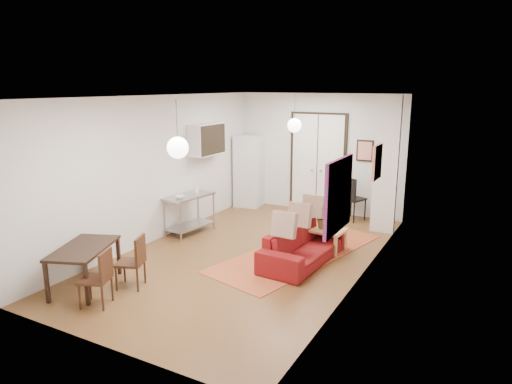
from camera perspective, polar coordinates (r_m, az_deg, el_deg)
The scene contains 27 objects.
floor at distance 8.58m, azimuth -0.87°, elevation -7.87°, with size 7.00×7.00×0.00m, color brown.
ceiling at distance 8.01m, azimuth -0.94°, elevation 11.87°, with size 4.20×7.00×0.02m, color white.
wall_back at distance 11.31m, azimuth 7.81°, elevation 4.79°, with size 4.20×0.02×2.90m, color silver.
wall_front at distance 5.49m, azimuth -19.09°, elevation -4.92°, with size 4.20×0.02×2.90m, color silver.
wall_left at distance 9.36m, azimuth -12.21°, elevation 2.85°, with size 0.02×7.00×2.90m, color silver.
wall_right at distance 7.40m, azimuth 13.43°, elevation 0.06°, with size 0.02×7.00×2.90m, color silver.
double_doors at distance 11.31m, azimuth 7.69°, elevation 3.51°, with size 1.44×0.06×2.50m, color silver.
stub_partition at distance 9.89m, azimuth 15.92°, elevation 3.19°, with size 0.50×0.10×2.90m, color silver.
wall_cabinet at distance 10.37m, azimuth -6.17°, elevation 6.58°, with size 0.35×1.00×0.70m, color white.
painting_popart at distance 6.19m, azimuth 10.27°, elevation -0.44°, with size 0.05×1.00×1.00m, color red.
painting_abstract at distance 8.10m, azimuth 14.88°, elevation 3.63°, with size 0.05×0.50×0.60m, color #F7E7CD.
poster_back at distance 10.92m, azimuth 13.45°, elevation 5.04°, with size 0.40×0.03×0.50m, color red.
print_left at distance 10.86m, azimuth -5.34°, elevation 7.16°, with size 0.03×0.44×0.54m, color #A16243.
pendant_back at distance 9.84m, azimuth 4.84°, elevation 8.30°, with size 0.30×0.30×0.80m.
pendant_front at distance 6.39m, azimuth -9.75°, elevation 5.49°, with size 0.30×0.30×0.80m.
kilim_rug at distance 8.72m, azimuth 5.35°, elevation -7.54°, with size 1.43×3.81×0.01m, color #BB602E.
sofa at distance 8.24m, azimuth 6.05°, elevation -6.58°, with size 0.82×2.10×0.61m, color maroon.
coffee_table at distance 8.83m, azimuth 7.88°, elevation -4.75°, with size 1.03×0.63×0.44m.
potted_plant at distance 8.72m, azimuth 8.55°, elevation -3.13°, with size 0.39×0.34×0.43m, color #2B612C.
kitchen_counter at distance 9.76m, azimuth -8.30°, elevation -2.15°, with size 0.69×1.15×0.83m.
bowl at distance 9.45m, azimuth -9.45°, elevation -0.63°, with size 0.20×0.20×0.05m, color silver.
soap_bottle at distance 9.86m, azimuth -7.54°, elevation 0.40°, with size 0.08×0.08×0.17m, color teal.
fridge at distance 11.81m, azimuth -0.85°, elevation 2.67°, with size 0.65×0.65×1.84m, color silver.
dining_table at distance 7.55m, azimuth -20.73°, elevation -6.96°, with size 1.09×1.38×0.67m.
dining_chair_near at distance 7.45m, azimuth -15.08°, elevation -7.78°, with size 0.51×0.61×0.83m.
dining_chair_far at distance 7.00m, azimuth -19.04°, elevation -9.45°, with size 0.51×0.61×0.83m.
black_side_chair at distance 10.92m, azimuth 12.20°, elevation -0.20°, with size 0.61×0.63×1.03m.
Camera 1 is at (3.91, -6.99, 3.10)m, focal length 32.00 mm.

